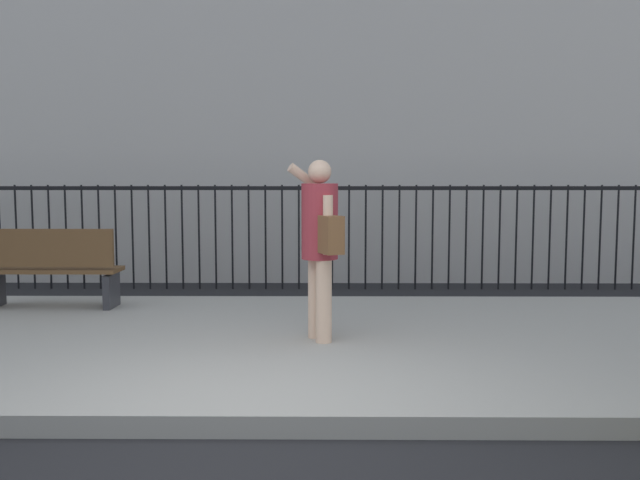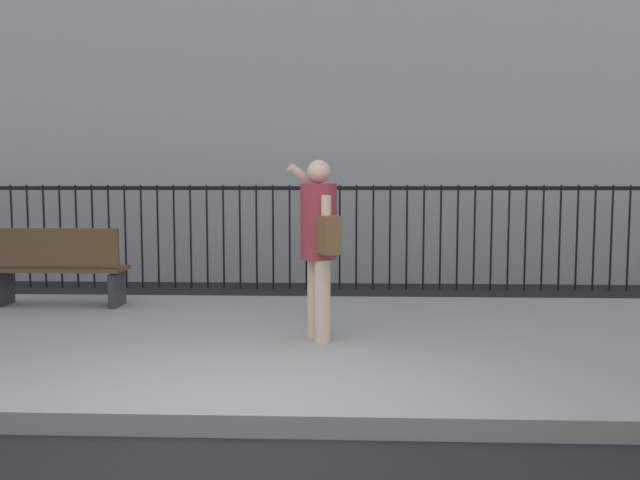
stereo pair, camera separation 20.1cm
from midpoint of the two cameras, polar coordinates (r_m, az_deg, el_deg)
name	(u,v)px [view 1 (the left image)]	position (r m, az deg, el deg)	size (l,w,h in m)	color
ground_plane	(241,439)	(4.36, -8.30, -16.92)	(60.00, 60.00, 0.00)	black
sidewalk	(270,343)	(6.42, -5.28, -8.99)	(28.00, 4.40, 0.15)	#9E9B93
iron_fence	(291,223)	(9.94, -3.18, 1.51)	(12.03, 0.04, 1.60)	black
pedestrian_on_phone	(321,236)	(6.03, -0.89, 0.31)	(0.54, 0.72, 1.69)	beige
street_bench	(49,266)	(8.31, -23.30, -2.14)	(1.60, 0.45, 0.95)	brown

